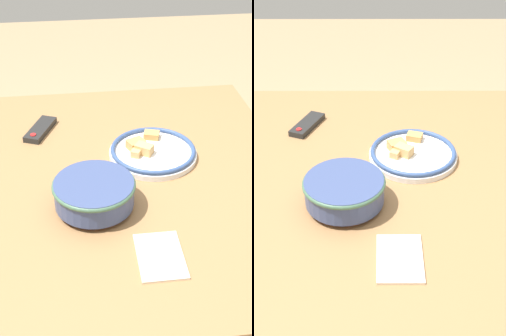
{
  "view_description": "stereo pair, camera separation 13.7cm",
  "coord_description": "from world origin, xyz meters",
  "views": [
    {
      "loc": [
        -1.14,
        0.13,
        1.58
      ],
      "look_at": [
        -0.02,
        -0.01,
        0.8
      ],
      "focal_mm": 50.0,
      "sensor_mm": 36.0,
      "label": 1
    },
    {
      "loc": [
        -1.15,
        -0.0,
        1.58
      ],
      "look_at": [
        -0.02,
        -0.01,
        0.8
      ],
      "focal_mm": 50.0,
      "sensor_mm": 36.0,
      "label": 2
    }
  ],
  "objects": [
    {
      "name": "tv_remote",
      "position": [
        0.29,
        0.25,
        0.77
      ],
      "size": [
        0.17,
        0.11,
        0.02
      ],
      "rotation": [
        0.0,
        0.0,
        1.18
      ],
      "color": "black",
      "rests_on": "dining_table"
    },
    {
      "name": "folded_napkin",
      "position": [
        -0.35,
        -0.05,
        0.76
      ],
      "size": [
        0.16,
        0.11,
        0.01
      ],
      "color": "beige",
      "rests_on": "dining_table"
    },
    {
      "name": "ground_plane",
      "position": [
        0.0,
        0.0,
        0.0
      ],
      "size": [
        8.0,
        8.0,
        0.0
      ],
      "primitive_type": "plane",
      "color": "#9E8460"
    },
    {
      "name": "food_plate",
      "position": [
        0.09,
        -0.11,
        0.78
      ],
      "size": [
        0.28,
        0.28,
        0.05
      ],
      "color": "white",
      "rests_on": "dining_table"
    },
    {
      "name": "dining_table",
      "position": [
        0.0,
        0.0,
        0.67
      ],
      "size": [
        1.17,
        1.06,
        0.76
      ],
      "color": "olive",
      "rests_on": "ground_plane"
    },
    {
      "name": "noodle_bowl",
      "position": [
        -0.14,
        0.09,
        0.81
      ],
      "size": [
        0.23,
        0.23,
        0.09
      ],
      "color": "#384775",
      "rests_on": "dining_table"
    }
  ]
}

